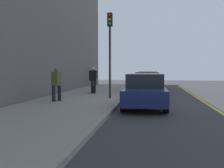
{
  "coord_description": "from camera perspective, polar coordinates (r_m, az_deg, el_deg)",
  "views": [
    {
      "loc": [
        12.19,
        0.5,
        1.71
      ],
      "look_at": [
        -0.93,
        -1.61,
        0.93
      ],
      "focal_mm": 40.03,
      "sensor_mm": 36.0,
      "label": 1
    }
  ],
  "objects": [
    {
      "name": "traffic_light_pole",
      "position": [
        13.49,
        -0.48,
        9.74
      ],
      "size": [
        0.35,
        0.26,
        4.55
      ],
      "color": "#2D2D19",
      "rests_on": "sidewalk"
    },
    {
      "name": "sidewalk",
      "position": [
        12.88,
        -8.13,
        -3.98
      ],
      "size": [
        28.0,
        4.6,
        0.15
      ],
      "primitive_type": "cube",
      "color": "gray",
      "rests_on": "ground"
    },
    {
      "name": "ground_plane",
      "position": [
        12.32,
        6.74,
        -4.65
      ],
      "size": [
        56.0,
        56.0,
        0.0
      ],
      "primitive_type": "plane",
      "color": "#333335"
    },
    {
      "name": "pedestrian_black_coat",
      "position": [
        16.75,
        -4.4,
        1.12
      ],
      "size": [
        0.56,
        0.48,
        1.71
      ],
      "color": "black",
      "rests_on": "sidewalk"
    },
    {
      "name": "parked_car_silver",
      "position": [
        17.92,
        7.93,
        0.26
      ],
      "size": [
        4.17,
        2.01,
        1.51
      ],
      "color": "black",
      "rests_on": "ground"
    },
    {
      "name": "rolling_suitcase",
      "position": [
        16.37,
        -4.22,
        -1.22
      ],
      "size": [
        0.34,
        0.22,
        0.87
      ],
      "color": "black",
      "rests_on": "sidewalk"
    },
    {
      "name": "pedestrian_brown_coat",
      "position": [
        23.54,
        -3.82,
        1.67
      ],
      "size": [
        0.53,
        0.5,
        1.64
      ],
      "color": "black",
      "rests_on": "sidewalk"
    },
    {
      "name": "parked_car_white",
      "position": [
        24.49,
        8.27,
        1.08
      ],
      "size": [
        4.63,
        2.03,
        1.51
      ],
      "color": "black",
      "rests_on": "ground"
    },
    {
      "name": "parked_car_navy",
      "position": [
        11.47,
        7.47,
        -1.44
      ],
      "size": [
        4.58,
        1.98,
        1.51
      ],
      "color": "black",
      "rests_on": "ground"
    },
    {
      "name": "lane_stripe_centre",
      "position": [
        12.6,
        21.48,
        -4.67
      ],
      "size": [
        28.0,
        0.14,
        0.01
      ],
      "primitive_type": "cube",
      "color": "gold",
      "rests_on": "ground"
    },
    {
      "name": "pedestrian_olive_coat",
      "position": [
        12.55,
        -12.58,
        0.17
      ],
      "size": [
        0.5,
        0.53,
        1.65
      ],
      "color": "black",
      "rests_on": "sidewalk"
    }
  ]
}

